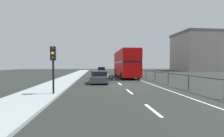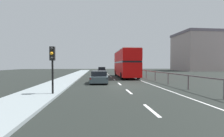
% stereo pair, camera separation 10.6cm
% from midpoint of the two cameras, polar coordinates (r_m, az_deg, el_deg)
% --- Properties ---
extents(ground_plane, '(73.97, 120.00, 0.10)m').
position_cam_midpoint_polar(ground_plane, '(15.23, 3.60, -6.42)').
color(ground_plane, black).
extents(near_sidewalk_kerb, '(2.98, 80.00, 0.14)m').
position_cam_midpoint_polar(near_sidewalk_kerb, '(15.51, -20.42, -5.92)').
color(near_sidewalk_kerb, gray).
rests_on(near_sidewalk_kerb, ground).
extents(lane_paint_markings, '(3.34, 46.00, 0.01)m').
position_cam_midpoint_polar(lane_paint_markings, '(24.05, 5.03, -3.41)').
color(lane_paint_markings, silver).
rests_on(lane_paint_markings, ground).
extents(bridge_side_railing, '(0.10, 42.00, 1.18)m').
position_cam_midpoint_polar(bridge_side_railing, '(25.05, 11.53, -1.06)').
color(bridge_side_railing, '#56464A').
rests_on(bridge_side_railing, ground).
extents(distant_building_block, '(21.14, 12.46, 12.89)m').
position_cam_midpoint_polar(distant_building_block, '(61.90, 32.26, 5.32)').
color(distant_building_block, '#9E8E8B').
rests_on(distant_building_block, ground).
extents(double_decker_bus_red, '(2.76, 10.36, 4.26)m').
position_cam_midpoint_polar(double_decker_bus_red, '(24.55, 5.23, 2.02)').
color(double_decker_bus_red, red).
rests_on(double_decker_bus_red, ground).
extents(hatchback_car_near, '(2.08, 4.29, 1.34)m').
position_cam_midpoint_polar(hatchback_car_near, '(17.03, -4.52, -3.23)').
color(hatchback_car_near, '#414F55').
rests_on(hatchback_car_near, ground).
extents(traffic_signal_pole, '(0.30, 0.42, 3.06)m').
position_cam_midpoint_polar(traffic_signal_pole, '(10.62, -21.17, 3.52)').
color(traffic_signal_pole, black).
rests_on(traffic_signal_pole, near_sidewalk_kerb).
extents(sedan_car_ahead, '(1.86, 4.49, 1.50)m').
position_cam_midpoint_polar(sedan_car_ahead, '(36.11, -3.84, -0.66)').
color(sedan_car_ahead, black).
rests_on(sedan_car_ahead, ground).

